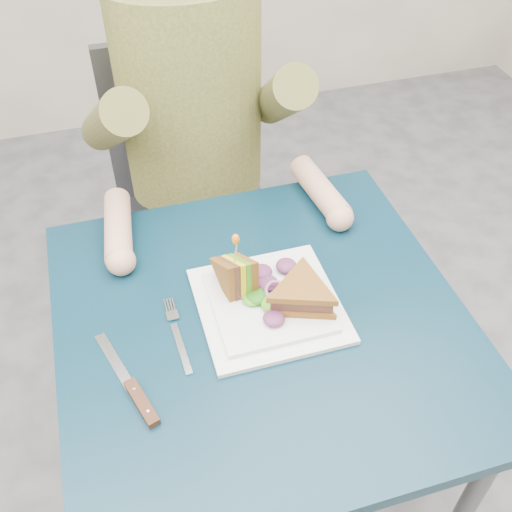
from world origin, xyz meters
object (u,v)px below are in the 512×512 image
object	(u,v)px
diner	(191,82)
chair	(192,184)
fork	(178,336)
plate	(269,304)
sandwich_upright	(237,276)
table	(263,345)
sandwich_flat	(302,294)
knife	(136,394)

from	to	relation	value
diner	chair	bearing A→B (deg)	90.00
chair	diner	size ratio (longest dim) A/B	1.25
diner	fork	xyz separation A→B (m)	(-0.16, -0.57, -0.18)
plate	chair	bearing A→B (deg)	91.62
sandwich_upright	fork	xyz separation A→B (m)	(-0.13, -0.07, -0.05)
diner	plate	size ratio (longest dim) A/B	2.87
diner	sandwich_upright	world-z (taller)	diner
fork	sandwich_upright	bearing A→B (deg)	27.67
table	sandwich_flat	bearing A→B (deg)	-0.70
fork	knife	size ratio (longest dim) A/B	0.83
chair	fork	xyz separation A→B (m)	(-0.16, -0.69, 0.19)
table	knife	size ratio (longest dim) A/B	3.47
plate	fork	distance (m)	0.18
sandwich_flat	sandwich_upright	bearing A→B (deg)	145.96
diner	sandwich_flat	world-z (taller)	diner
plate	knife	xyz separation A→B (m)	(-0.27, -0.12, -0.00)
knife	fork	bearing A→B (deg)	48.65
sandwich_upright	diner	bearing A→B (deg)	86.61
plate	diner	bearing A→B (deg)	91.94
diner	plate	world-z (taller)	diner
fork	knife	world-z (taller)	knife
knife	plate	bearing A→B (deg)	24.95
sandwich_upright	fork	world-z (taller)	sandwich_upright
plate	sandwich_upright	distance (m)	0.08
diner	fork	world-z (taller)	diner
chair	plate	world-z (taller)	chair
table	diner	xyz separation A→B (m)	(-0.00, 0.57, 0.26)
diner	sandwich_flat	bearing A→B (deg)	-82.70
diner	knife	bearing A→B (deg)	-110.19
sandwich_flat	fork	xyz separation A→B (m)	(-0.23, 0.00, -0.04)
sandwich_flat	table	bearing A→B (deg)	179.30
table	diner	bearing A→B (deg)	90.00
plate	table	bearing A→B (deg)	-127.80
table	sandwich_flat	size ratio (longest dim) A/B	3.98
sandwich_flat	fork	world-z (taller)	sandwich_flat
chair	sandwich_flat	xyz separation A→B (m)	(0.07, -0.69, 0.23)
plate	knife	distance (m)	0.29
chair	fork	distance (m)	0.73
table	chair	bearing A→B (deg)	90.00
fork	plate	bearing A→B (deg)	7.22
fork	table	bearing A→B (deg)	-0.59
chair	sandwich_flat	world-z (taller)	chair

